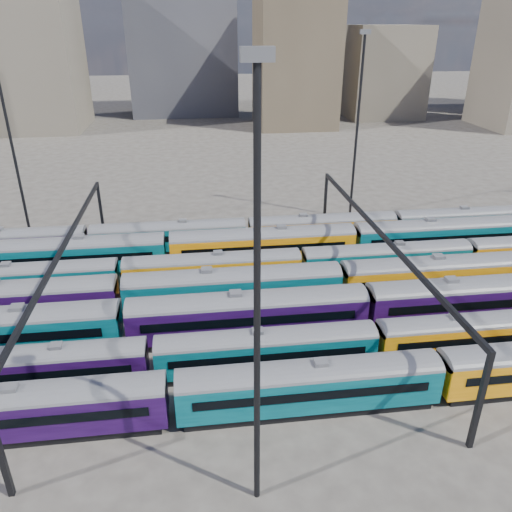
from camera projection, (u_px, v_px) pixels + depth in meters
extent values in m
plane|color=#403B36|center=(277.00, 307.00, 51.09)|extent=(500.00, 500.00, 0.00)
cube|color=black|center=(30.00, 431.00, 35.13)|extent=(18.47, 2.40, 0.68)
cube|color=#1E0736|center=(25.00, 412.00, 34.39)|extent=(19.45, 2.82, 2.82)
cylinder|color=#4C4C51|center=(21.00, 396.00, 33.79)|extent=(19.45, 2.82, 2.82)
cube|color=black|center=(18.00, 423.00, 32.96)|extent=(17.11, 0.06, 0.73)
cube|color=black|center=(30.00, 394.00, 35.53)|extent=(17.11, 0.06, 0.73)
cube|color=slate|center=(18.00, 387.00, 33.47)|extent=(0.97, 0.88, 0.34)
cube|color=black|center=(308.00, 405.00, 37.47)|extent=(18.47, 2.40, 0.68)
cube|color=#054853|center=(309.00, 387.00, 36.72)|extent=(19.45, 2.82, 2.82)
cylinder|color=#4C4C51|center=(310.00, 372.00, 36.12)|extent=(19.45, 2.82, 2.82)
cube|color=black|center=(314.00, 397.00, 35.30)|extent=(17.11, 0.06, 0.73)
cube|color=black|center=(305.00, 371.00, 37.86)|extent=(17.11, 0.06, 0.73)
cube|color=slate|center=(310.00, 363.00, 35.80)|extent=(0.97, 0.88, 0.34)
cube|color=black|center=(33.00, 386.00, 39.51)|extent=(17.17, 2.23, 0.63)
cube|color=#1E0736|center=(29.00, 369.00, 38.81)|extent=(18.07, 2.62, 2.62)
cylinder|color=#4C4C51|center=(26.00, 356.00, 38.26)|extent=(18.07, 2.62, 2.62)
cube|color=black|center=(24.00, 377.00, 37.49)|extent=(15.90, 0.06, 0.68)
cube|color=black|center=(33.00, 356.00, 39.87)|extent=(15.90, 0.06, 0.68)
cube|color=slate|center=(24.00, 348.00, 37.96)|extent=(0.90, 0.81, 0.32)
cube|color=black|center=(266.00, 367.00, 41.68)|extent=(17.17, 2.23, 0.63)
cube|color=#054853|center=(266.00, 351.00, 40.99)|extent=(18.07, 2.62, 2.62)
cylinder|color=#4C4C51|center=(267.00, 338.00, 40.43)|extent=(18.07, 2.62, 2.62)
cube|color=black|center=(269.00, 358.00, 39.66)|extent=(15.90, 0.06, 0.68)
cube|color=black|center=(264.00, 339.00, 42.05)|extent=(15.90, 0.06, 0.68)
cube|color=slate|center=(267.00, 330.00, 40.13)|extent=(0.90, 0.81, 0.32)
cube|color=black|center=(476.00, 350.00, 43.86)|extent=(17.17, 2.23, 0.63)
cube|color=orange|center=(479.00, 334.00, 43.16)|extent=(18.07, 2.62, 2.62)
cylinder|color=#4C4C51|center=(482.00, 322.00, 42.60)|extent=(18.07, 2.62, 2.62)
cube|color=black|center=(489.00, 340.00, 41.83)|extent=(15.90, 0.06, 0.68)
cube|color=black|center=(472.00, 323.00, 44.22)|extent=(15.90, 0.06, 0.68)
cube|color=slate|center=(484.00, 315.00, 42.31)|extent=(0.90, 0.81, 0.32)
cube|color=black|center=(248.00, 334.00, 46.03)|extent=(20.44, 2.65, 0.75)
cube|color=#1E0736|center=(248.00, 316.00, 45.21)|extent=(21.52, 3.12, 3.12)
cylinder|color=#4C4C51|center=(248.00, 301.00, 44.54)|extent=(21.52, 3.12, 3.12)
cube|color=black|center=(250.00, 322.00, 43.63)|extent=(18.94, 0.06, 0.81)
cube|color=black|center=(246.00, 303.00, 46.47)|extent=(18.94, 0.06, 0.81)
cube|color=slate|center=(248.00, 293.00, 44.19)|extent=(1.08, 0.97, 0.38)
cube|color=black|center=(473.00, 317.00, 48.61)|extent=(20.44, 2.65, 0.75)
cube|color=#1E0736|center=(477.00, 300.00, 47.78)|extent=(21.52, 3.12, 3.12)
cylinder|color=#4C4C51|center=(480.00, 286.00, 47.12)|extent=(21.52, 3.12, 3.12)
cube|color=black|center=(487.00, 305.00, 46.21)|extent=(18.94, 0.06, 0.81)
cube|color=black|center=(469.00, 289.00, 49.04)|extent=(18.94, 0.06, 0.81)
cube|color=slate|center=(482.00, 278.00, 46.76)|extent=(1.08, 0.97, 0.38)
cube|color=black|center=(6.00, 322.00, 47.86)|extent=(20.27, 2.63, 0.75)
cube|color=#1E0736|center=(2.00, 304.00, 47.04)|extent=(21.34, 3.09, 3.09)
cube|color=black|center=(6.00, 293.00, 48.29)|extent=(18.78, 0.06, 0.80)
cube|color=black|center=(234.00, 307.00, 50.41)|extent=(20.27, 2.63, 0.75)
cube|color=#054853|center=(233.00, 290.00, 49.59)|extent=(21.34, 3.09, 3.09)
cylinder|color=#4C4C51|center=(233.00, 276.00, 48.94)|extent=(21.34, 3.09, 3.09)
cube|color=black|center=(235.00, 294.00, 48.03)|extent=(18.78, 0.06, 0.80)
cube|color=black|center=(232.00, 279.00, 50.84)|extent=(18.78, 0.06, 0.80)
cube|color=slate|center=(233.00, 269.00, 48.58)|extent=(1.07, 0.96, 0.37)
cube|color=black|center=(439.00, 293.00, 52.97)|extent=(20.27, 2.63, 0.75)
cube|color=orange|center=(442.00, 277.00, 52.15)|extent=(21.34, 3.09, 3.09)
cylinder|color=#4C4C51|center=(444.00, 263.00, 51.49)|extent=(21.34, 3.09, 3.09)
cube|color=black|center=(450.00, 281.00, 50.58)|extent=(18.78, 0.06, 0.80)
cube|color=black|center=(436.00, 267.00, 53.40)|extent=(18.78, 0.06, 0.80)
cube|color=slate|center=(446.00, 256.00, 51.14)|extent=(1.07, 0.96, 0.37)
cube|color=black|center=(28.00, 296.00, 52.44)|extent=(17.97, 2.33, 0.66)
cube|color=#054853|center=(25.00, 282.00, 51.71)|extent=(18.91, 2.74, 2.74)
cylinder|color=#4C4C51|center=(22.00, 270.00, 51.13)|extent=(18.91, 2.74, 2.74)
cube|color=black|center=(20.00, 285.00, 50.32)|extent=(16.64, 0.06, 0.71)
cube|color=black|center=(28.00, 273.00, 52.82)|extent=(16.64, 0.06, 0.71)
cube|color=slate|center=(21.00, 264.00, 50.82)|extent=(0.95, 0.85, 0.33)
cube|color=black|center=(213.00, 285.00, 54.71)|extent=(17.97, 2.33, 0.66)
cube|color=orange|center=(213.00, 271.00, 53.98)|extent=(18.91, 2.74, 2.74)
cylinder|color=#4C4C51|center=(212.00, 259.00, 53.40)|extent=(18.91, 2.74, 2.74)
cube|color=black|center=(213.00, 274.00, 52.59)|extent=(16.64, 0.06, 0.71)
cube|color=black|center=(212.00, 262.00, 55.09)|extent=(16.64, 0.06, 0.71)
cube|color=slate|center=(212.00, 253.00, 53.09)|extent=(0.95, 0.85, 0.33)
cube|color=black|center=(384.00, 274.00, 56.98)|extent=(17.97, 2.33, 0.66)
cube|color=#054853|center=(386.00, 261.00, 56.25)|extent=(18.91, 2.74, 2.74)
cylinder|color=#4C4C51|center=(387.00, 250.00, 55.67)|extent=(18.91, 2.74, 2.74)
cube|color=black|center=(391.00, 263.00, 54.87)|extent=(16.64, 0.06, 0.71)
cube|color=black|center=(382.00, 253.00, 57.36)|extent=(16.64, 0.06, 0.71)
cube|color=slate|center=(388.00, 244.00, 55.36)|extent=(0.95, 0.85, 0.33)
cube|color=black|center=(71.00, 272.00, 57.30)|extent=(20.59, 2.67, 0.76)
cube|color=#054853|center=(68.00, 257.00, 56.47)|extent=(21.67, 3.14, 3.14)
cylinder|color=#4C4C51|center=(66.00, 244.00, 55.80)|extent=(21.67, 3.14, 3.14)
cube|color=black|center=(65.00, 260.00, 54.88)|extent=(19.07, 0.06, 0.81)
cube|color=black|center=(71.00, 248.00, 57.74)|extent=(19.07, 0.06, 0.81)
cube|color=slate|center=(65.00, 237.00, 55.44)|extent=(1.08, 0.98, 0.38)
cube|color=black|center=(263.00, 261.00, 59.89)|extent=(20.59, 2.67, 0.76)
cube|color=orange|center=(263.00, 247.00, 59.06)|extent=(21.67, 3.14, 3.14)
cylinder|color=#4C4C51|center=(263.00, 234.00, 58.39)|extent=(21.67, 3.14, 3.14)
cube|color=black|center=(265.00, 249.00, 57.47)|extent=(19.07, 0.06, 0.81)
cube|color=black|center=(261.00, 238.00, 60.33)|extent=(19.07, 0.06, 0.81)
cube|color=slate|center=(263.00, 228.00, 58.04)|extent=(1.08, 0.98, 0.38)
cube|color=black|center=(438.00, 251.00, 62.49)|extent=(20.59, 2.67, 0.76)
cube|color=#054853|center=(441.00, 237.00, 61.65)|extent=(21.67, 3.14, 3.14)
cylinder|color=#4C4C51|center=(443.00, 225.00, 60.98)|extent=(21.67, 3.14, 3.14)
cube|color=black|center=(447.00, 239.00, 60.07)|extent=(19.07, 0.06, 0.81)
cube|color=black|center=(435.00, 229.00, 62.92)|extent=(19.07, 0.06, 0.81)
cube|color=slate|center=(444.00, 219.00, 60.63)|extent=(1.08, 0.98, 0.38)
cube|color=black|center=(8.00, 258.00, 60.82)|extent=(18.05, 2.34, 0.66)
cube|color=#1E0736|center=(5.00, 245.00, 60.09)|extent=(19.00, 2.75, 2.75)
cylinder|color=#4C4C51|center=(3.00, 235.00, 59.51)|extent=(19.00, 2.75, 2.75)
cube|color=black|center=(1.00, 248.00, 58.70)|extent=(16.72, 0.06, 0.71)
cube|color=black|center=(8.00, 238.00, 61.21)|extent=(16.72, 0.06, 0.71)
cube|color=slate|center=(1.00, 229.00, 59.20)|extent=(0.95, 0.85, 0.33)
cube|color=black|center=(170.00, 250.00, 63.10)|extent=(18.05, 2.34, 0.66)
cube|color=#054853|center=(169.00, 237.00, 62.38)|extent=(19.00, 2.75, 2.75)
cylinder|color=#4C4C51|center=(169.00, 227.00, 61.79)|extent=(19.00, 2.75, 2.75)
cube|color=black|center=(169.00, 239.00, 60.98)|extent=(16.72, 0.06, 0.71)
cube|color=black|center=(169.00, 230.00, 63.49)|extent=(16.72, 0.06, 0.71)
cube|color=slate|center=(168.00, 221.00, 61.48)|extent=(0.95, 0.85, 0.33)
cube|color=black|center=(321.00, 242.00, 65.39)|extent=(18.05, 2.34, 0.66)
cube|color=orange|center=(322.00, 230.00, 64.66)|extent=(19.00, 2.75, 2.75)
cylinder|color=#4C4C51|center=(323.00, 220.00, 64.07)|extent=(19.00, 2.75, 2.75)
cube|color=black|center=(325.00, 231.00, 63.26)|extent=(16.72, 0.06, 0.71)
cube|color=black|center=(320.00, 223.00, 65.77)|extent=(16.72, 0.06, 0.71)
cube|color=slate|center=(323.00, 214.00, 63.76)|extent=(0.95, 0.85, 0.33)
cube|color=black|center=(462.00, 234.00, 67.67)|extent=(18.05, 2.34, 0.66)
cube|color=#054853|center=(464.00, 222.00, 66.94)|extent=(19.00, 2.75, 2.75)
cylinder|color=#4C4C51|center=(466.00, 213.00, 66.35)|extent=(19.00, 2.75, 2.75)
cube|color=black|center=(470.00, 224.00, 65.54)|extent=(16.72, 0.06, 0.71)
cube|color=black|center=(460.00, 216.00, 68.05)|extent=(16.72, 0.06, 0.71)
cube|color=slate|center=(467.00, 208.00, 66.04)|extent=(0.95, 0.85, 0.33)
cube|color=black|center=(101.00, 212.00, 65.00)|extent=(0.35, 0.35, 8.00)
cube|color=black|center=(63.00, 248.00, 45.44)|extent=(0.30, 40.00, 0.45)
cube|color=black|center=(480.00, 401.00, 32.61)|extent=(0.35, 0.35, 8.00)
cube|color=black|center=(325.00, 202.00, 68.49)|extent=(0.35, 0.35, 8.00)
cube|color=black|center=(379.00, 232.00, 48.93)|extent=(0.30, 40.00, 0.45)
cylinder|color=black|center=(12.00, 146.00, 62.01)|extent=(0.36, 0.36, 25.00)
cylinder|color=black|center=(257.00, 324.00, 25.45)|extent=(0.36, 0.36, 25.00)
cube|color=slate|center=(257.00, 54.00, 19.99)|extent=(1.40, 0.50, 0.60)
cylinder|color=black|center=(357.00, 133.00, 69.04)|extent=(0.36, 0.36, 25.00)
cube|color=slate|center=(365.00, 32.00, 63.59)|extent=(1.40, 0.50, 0.60)
cube|color=#665B4C|center=(6.00, 38.00, 126.34)|extent=(34.22, 24.48, 45.24)
cube|color=#38383F|center=(183.00, 54.00, 153.00)|extent=(31.45, 23.82, 34.83)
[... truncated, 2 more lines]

